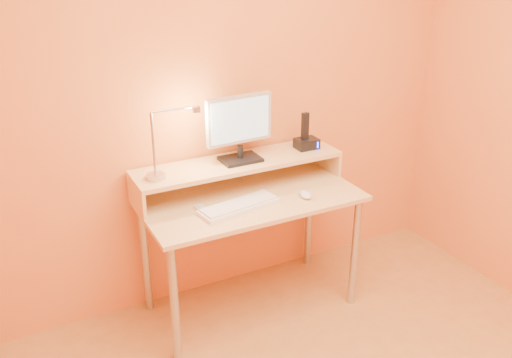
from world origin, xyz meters
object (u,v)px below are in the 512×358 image
phone_dock (307,143)px  monitor_panel (239,119)px  mouse (305,194)px  lamp_base (156,176)px  keyboard (239,206)px  remote_control (205,211)px

phone_dock → monitor_panel: bearing=179.7°
monitor_panel → mouse: bearing=-53.6°
monitor_panel → phone_dock: monitor_panel is taller
monitor_panel → mouse: 0.55m
lamp_base → keyboard: lamp_base is taller
phone_dock → keyboard: phone_dock is taller
mouse → remote_control: size_ratio=0.64×
lamp_base → remote_control: size_ratio=0.62×
monitor_panel → remote_control: size_ratio=2.41×
monitor_panel → phone_dock: size_ratio=3.00×
lamp_base → mouse: 0.81m
monitor_panel → remote_control: bearing=-147.4°
monitor_panel → phone_dock: bearing=-5.0°
phone_dock → keyboard: size_ratio=0.30×
lamp_base → phone_dock: (0.93, 0.03, 0.02)m
monitor_panel → remote_control: 0.54m
monitor_panel → mouse: (0.25, -0.30, -0.38)m
mouse → remote_control: (-0.56, 0.08, -0.01)m
monitor_panel → remote_control: (-0.31, -0.23, -0.39)m
keyboard → monitor_panel: bearing=54.2°
phone_dock → remote_control: 0.79m
lamp_base → phone_dock: size_ratio=0.77×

